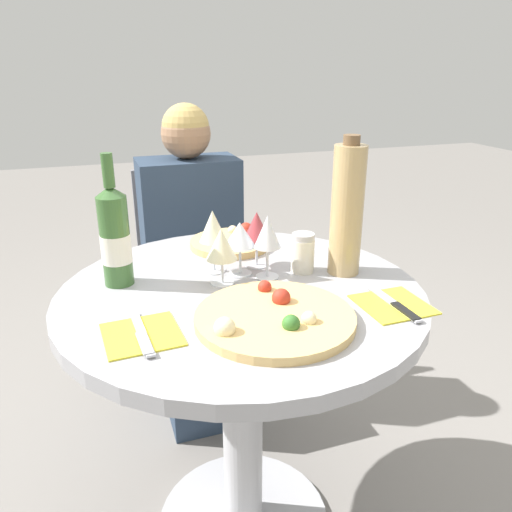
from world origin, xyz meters
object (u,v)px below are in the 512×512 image
at_px(chair_behind_diner, 190,286).
at_px(tall_carafe, 347,210).
at_px(seated_diner, 197,282).
at_px(pizza_large, 274,317).
at_px(wine_bottle, 115,237).
at_px(dining_table, 242,357).

relative_size(chair_behind_diner, tall_carafe, 2.54).
xyz_separation_m(seated_diner, pizza_large, (-0.00, -0.82, 0.27)).
height_order(wine_bottle, tall_carafe, tall_carafe).
xyz_separation_m(pizza_large, wine_bottle, (-0.29, 0.31, 0.11)).
height_order(chair_behind_diner, pizza_large, chair_behind_diner).
bearing_deg(dining_table, seated_diner, 88.16).
relative_size(pizza_large, wine_bottle, 1.06).
relative_size(chair_behind_diner, pizza_large, 2.63).
relative_size(dining_table, pizza_large, 2.60).
height_order(dining_table, tall_carafe, tall_carafe).
bearing_deg(chair_behind_diner, tall_carafe, 109.14).
bearing_deg(pizza_large, tall_carafe, 36.38).
bearing_deg(seated_diner, wine_bottle, 59.64).
height_order(pizza_large, tall_carafe, tall_carafe).
height_order(dining_table, seated_diner, seated_diner).
height_order(pizza_large, wine_bottle, wine_bottle).
height_order(dining_table, wine_bottle, wine_bottle).
bearing_deg(wine_bottle, chair_behind_diner, 65.39).
bearing_deg(seated_diner, dining_table, 88.16).
bearing_deg(dining_table, tall_carafe, 2.89).
height_order(dining_table, pizza_large, pizza_large).
relative_size(pizza_large, tall_carafe, 0.97).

